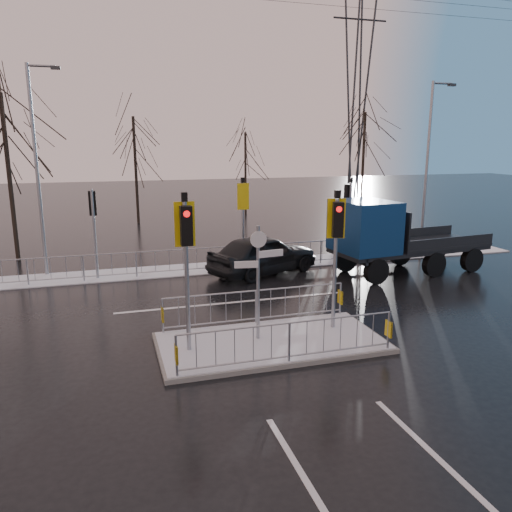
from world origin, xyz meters
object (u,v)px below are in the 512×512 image
object	(u,v)px
traffic_island	(270,331)
flatbed_truck	(383,235)
street_lamp_right	(428,162)
street_lamp_left	(38,163)
car_far_lane	(263,254)

from	to	relation	value
traffic_island	flatbed_truck	world-z (taller)	traffic_island
traffic_island	street_lamp_right	xyz separation A→B (m)	(10.58, 8.49, 4.00)
traffic_island	street_lamp_left	size ratio (longest dim) A/B	0.73
car_far_lane	flatbed_truck	distance (m)	4.92
traffic_island	street_lamp_right	size ratio (longest dim) A/B	0.75
flatbed_truck	street_lamp_right	bearing A→B (deg)	36.47
flatbed_truck	street_lamp_left	world-z (taller)	street_lamp_left
street_lamp_left	traffic_island	bearing A→B (deg)	-55.93
car_far_lane	street_lamp_left	xyz separation A→B (m)	(-8.48, 2.33, 3.68)
street_lamp_right	street_lamp_left	size ratio (longest dim) A/B	0.98
traffic_island	flatbed_truck	distance (m)	8.76
flatbed_truck	street_lamp_left	size ratio (longest dim) A/B	0.84
car_far_lane	flatbed_truck	size ratio (longest dim) A/B	0.70
car_far_lane	traffic_island	bearing A→B (deg)	141.39
car_far_lane	street_lamp_left	world-z (taller)	street_lamp_left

